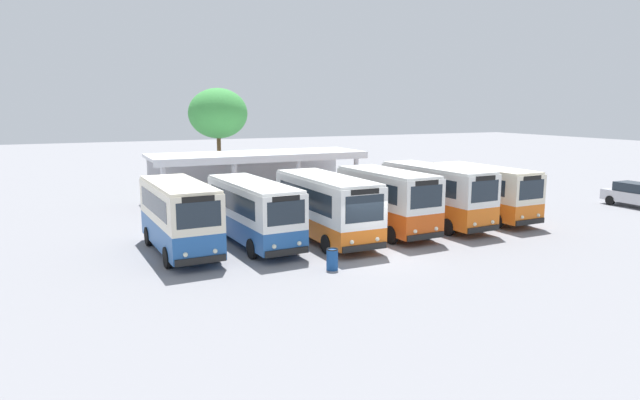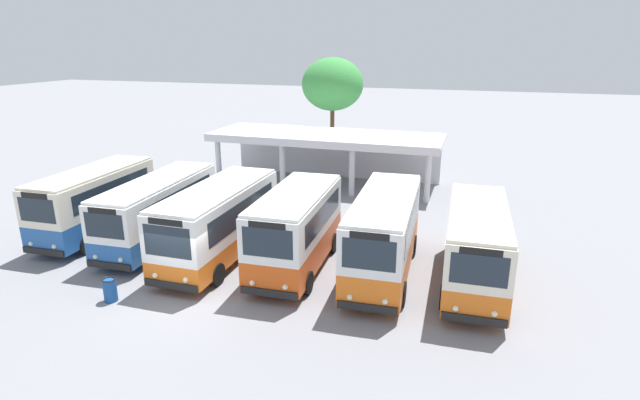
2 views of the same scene
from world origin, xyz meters
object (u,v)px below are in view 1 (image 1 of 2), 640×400
at_px(city_bus_second_in_row, 253,210).
at_px(litter_bin_apron, 332,259).
at_px(city_bus_far_end_green, 484,191).
at_px(parked_car_flank, 636,195).
at_px(waiting_chair_end_by_column, 254,195).
at_px(waiting_chair_middle_seat, 269,194).
at_px(city_bus_middle_cream, 326,205).
at_px(city_bus_nearest_orange, 179,214).
at_px(waiting_chair_fourth_seat, 277,193).
at_px(city_bus_fourth_amber, 387,199).
at_px(city_bus_fifth_blue, 436,193).
at_px(waiting_chair_second_from_end, 261,194).

distance_m(city_bus_second_in_row, litter_bin_apron, 5.77).
bearing_deg(city_bus_far_end_green, parked_car_flank, -5.41).
xyz_separation_m(city_bus_second_in_row, waiting_chair_end_by_column, (3.80, 11.45, -1.18)).
relative_size(city_bus_far_end_green, waiting_chair_end_by_column, 8.44).
relative_size(parked_car_flank, waiting_chair_middle_seat, 4.87).
height_order(city_bus_middle_cream, litter_bin_apron, city_bus_middle_cream).
xyz_separation_m(city_bus_second_in_row, city_bus_middle_cream, (3.55, -0.74, 0.08)).
height_order(waiting_chair_end_by_column, waiting_chair_middle_seat, same).
relative_size(city_bus_nearest_orange, litter_bin_apron, 7.84).
bearing_deg(city_bus_second_in_row, waiting_chair_fourth_seat, 64.36).
relative_size(city_bus_far_end_green, litter_bin_apron, 8.06).
distance_m(city_bus_fourth_amber, waiting_chair_end_by_column, 12.65).
height_order(city_bus_fourth_amber, parked_car_flank, city_bus_fourth_amber).
xyz_separation_m(city_bus_fifth_blue, parked_car_flank, (15.58, -1.04, -1.02)).
distance_m(city_bus_middle_cream, waiting_chair_fourth_seat, 12.40).
bearing_deg(waiting_chair_fourth_seat, city_bus_fifth_blue, -65.94).
xyz_separation_m(city_bus_second_in_row, waiting_chair_fourth_seat, (5.49, 11.44, -1.18)).
bearing_deg(waiting_chair_end_by_column, waiting_chair_second_from_end, 1.88).
distance_m(city_bus_nearest_orange, city_bus_fourth_amber, 10.67).
bearing_deg(parked_car_flank, waiting_chair_second_from_end, 149.97).
distance_m(city_bus_nearest_orange, city_bus_far_end_green, 17.76).
bearing_deg(city_bus_second_in_row, city_bus_far_end_green, -0.14).
relative_size(city_bus_middle_cream, waiting_chair_end_by_column, 9.00).
relative_size(parked_car_flank, waiting_chair_second_from_end, 4.87).
height_order(city_bus_middle_cream, city_bus_fifth_blue, city_bus_fifth_blue).
relative_size(city_bus_fifth_blue, parked_car_flank, 1.84).
relative_size(city_bus_second_in_row, waiting_chair_second_from_end, 9.10).
bearing_deg(waiting_chair_second_from_end, city_bus_fifth_blue, -61.51).
bearing_deg(waiting_chair_fourth_seat, city_bus_second_in_row, -115.64).
bearing_deg(city_bus_nearest_orange, waiting_chair_middle_seat, 53.74).
distance_m(city_bus_middle_cream, city_bus_fourth_amber, 3.55).
xyz_separation_m(city_bus_middle_cream, city_bus_far_end_green, (10.66, 0.70, -0.05)).
height_order(city_bus_far_end_green, waiting_chair_second_from_end, city_bus_far_end_green).
xyz_separation_m(city_bus_far_end_green, waiting_chair_second_from_end, (-9.85, 11.50, -1.22)).
bearing_deg(city_bus_fourth_amber, city_bus_middle_cream, -179.16).
height_order(city_bus_fifth_blue, waiting_chair_end_by_column, city_bus_fifth_blue).
bearing_deg(waiting_chair_end_by_column, waiting_chair_middle_seat, 0.50).
bearing_deg(litter_bin_apron, city_bus_second_in_row, 106.21).
xyz_separation_m(parked_car_flank, litter_bin_apron, (-24.66, -4.23, -0.37)).
xyz_separation_m(waiting_chair_second_from_end, waiting_chair_middle_seat, (0.56, -0.01, 0.00)).
bearing_deg(city_bus_far_end_green, waiting_chair_end_by_column, 132.20).
bearing_deg(waiting_chair_second_from_end, city_bus_middle_cream, -93.79).
bearing_deg(city_bus_far_end_green, city_bus_fifth_blue, -178.42).
distance_m(city_bus_fourth_amber, city_bus_far_end_green, 7.14).
distance_m(city_bus_nearest_orange, city_bus_fifth_blue, 14.21).
relative_size(city_bus_second_in_row, litter_bin_apron, 8.70).
bearing_deg(waiting_chair_end_by_column, waiting_chair_fourth_seat, -0.38).
distance_m(city_bus_middle_cream, litter_bin_apron, 5.24).
relative_size(city_bus_nearest_orange, waiting_chair_fourth_seat, 8.20).
height_order(waiting_chair_end_by_column, waiting_chair_second_from_end, same).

